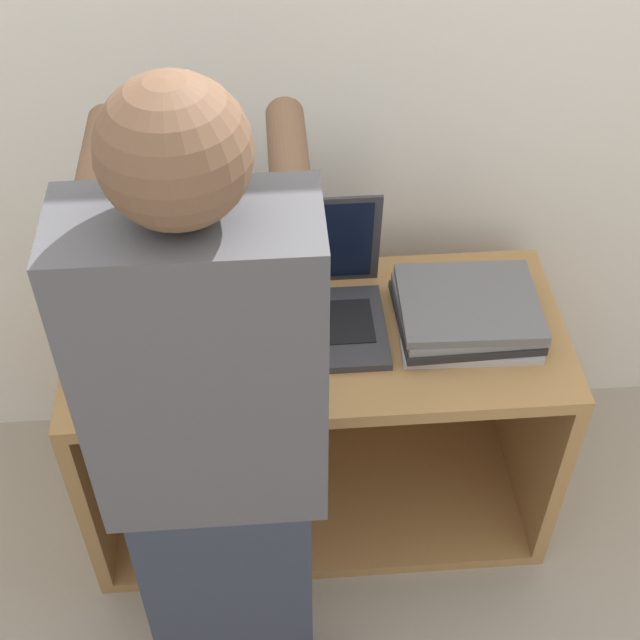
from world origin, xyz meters
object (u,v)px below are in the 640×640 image
laptop_open (316,300)px  laptop_stack_right (467,313)px  laptop_stack_left (165,321)px  person (217,469)px

laptop_open → laptop_stack_right: bearing=-8.6°
laptop_open → laptop_stack_left: bearing=-171.8°
laptop_open → laptop_stack_left: 0.36m
laptop_stack_left → laptop_stack_right: size_ratio=1.05×
person → laptop_stack_left: bearing=105.0°
laptop_open → person: bearing=-112.4°
laptop_stack_right → person: 0.77m
laptop_stack_right → person: size_ratio=0.21×
laptop_stack_right → laptop_stack_left: bearing=179.8°
laptop_open → laptop_stack_right: laptop_open is taller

